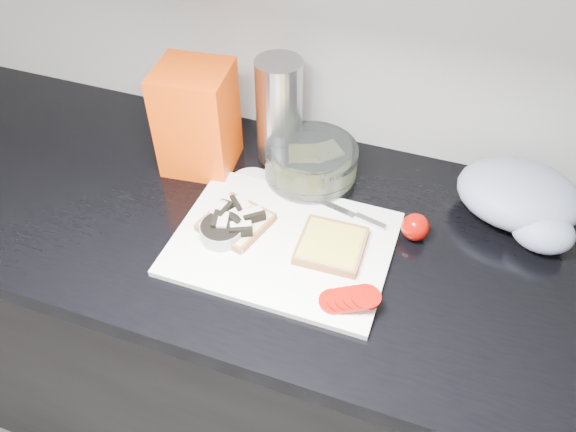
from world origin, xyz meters
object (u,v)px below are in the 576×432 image
Objects in this scene: cutting_board at (283,243)px; glass_bowl at (311,164)px; bread_bag at (197,119)px; steel_canister at (279,111)px.

cutting_board is 2.08× the size of glass_bowl.
glass_bowl is at bearing 0.01° from bread_bag.
cutting_board is at bearing -68.60° from steel_canister.
steel_canister is at bearing 111.40° from cutting_board.
cutting_board is at bearing -41.50° from bread_bag.
glass_bowl is 0.25m from bread_bag.
bread_bag is (-0.25, 0.17, 0.11)m from cutting_board.
bread_bag is at bearing 145.21° from cutting_board.
bread_bag is at bearing -173.28° from glass_bowl.
steel_canister is (-0.10, 0.25, 0.11)m from cutting_board.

